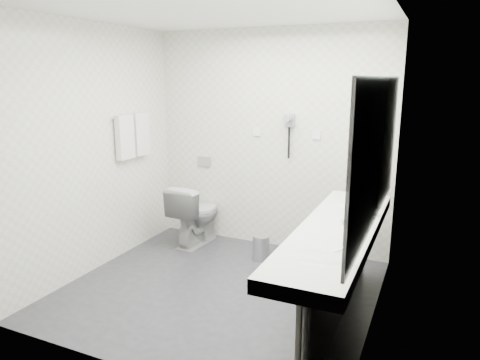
% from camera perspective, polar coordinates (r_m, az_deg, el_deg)
% --- Properties ---
extents(floor, '(2.80, 2.80, 0.00)m').
position_cam_1_polar(floor, '(4.33, -2.71, -13.89)').
color(floor, '#2D2D33').
rests_on(floor, ground).
extents(ceiling, '(2.80, 2.80, 0.00)m').
position_cam_1_polar(ceiling, '(3.89, -3.13, 20.99)').
color(ceiling, white).
rests_on(ceiling, wall_back).
extents(wall_back, '(2.80, 0.00, 2.80)m').
position_cam_1_polar(wall_back, '(5.10, 3.80, 5.03)').
color(wall_back, silver).
rests_on(wall_back, floor).
extents(wall_front, '(2.80, 0.00, 2.80)m').
position_cam_1_polar(wall_front, '(2.86, -14.88, -1.84)').
color(wall_front, silver).
rests_on(wall_front, floor).
extents(wall_left, '(0.00, 2.60, 2.60)m').
position_cam_1_polar(wall_left, '(4.72, -18.23, 3.75)').
color(wall_left, silver).
rests_on(wall_left, floor).
extents(wall_right, '(0.00, 2.60, 2.60)m').
position_cam_1_polar(wall_right, '(3.52, 17.81, 0.76)').
color(wall_right, silver).
rests_on(wall_right, floor).
extents(vanity_counter, '(0.55, 2.20, 0.10)m').
position_cam_1_polar(vanity_counter, '(3.49, 12.39, -6.70)').
color(vanity_counter, white).
rests_on(vanity_counter, floor).
extents(vanity_panel, '(0.03, 2.15, 0.75)m').
position_cam_1_polar(vanity_panel, '(3.65, 12.45, -13.03)').
color(vanity_panel, gray).
rests_on(vanity_panel, floor).
extents(vanity_post_far, '(0.06, 0.06, 0.75)m').
position_cam_1_polar(vanity_post_far, '(4.59, 15.58, -7.64)').
color(vanity_post_far, silver).
rests_on(vanity_post_far, floor).
extents(mirror, '(0.02, 2.20, 1.05)m').
position_cam_1_polar(mirror, '(3.29, 17.37, 3.50)').
color(mirror, '#B2BCC6').
rests_on(mirror, wall_right).
extents(basin_near, '(0.40, 0.31, 0.05)m').
position_cam_1_polar(basin_near, '(2.89, 9.65, -10.13)').
color(basin_near, white).
rests_on(basin_near, vanity_counter).
extents(basin_far, '(0.40, 0.31, 0.05)m').
position_cam_1_polar(basin_far, '(4.09, 14.35, -3.34)').
color(basin_far, white).
rests_on(basin_far, vanity_counter).
extents(faucet_near, '(0.04, 0.04, 0.15)m').
position_cam_1_polar(faucet_near, '(2.82, 13.60, -8.96)').
color(faucet_near, silver).
rests_on(faucet_near, vanity_counter).
extents(faucet_far, '(0.04, 0.04, 0.15)m').
position_cam_1_polar(faucet_far, '(4.04, 17.14, -2.40)').
color(faucet_far, silver).
rests_on(faucet_far, vanity_counter).
extents(soap_bottle_a, '(0.05, 0.05, 0.11)m').
position_cam_1_polar(soap_bottle_a, '(3.40, 14.21, -5.45)').
color(soap_bottle_a, beige).
rests_on(soap_bottle_a, vanity_counter).
extents(soap_bottle_b, '(0.08, 0.08, 0.09)m').
position_cam_1_polar(soap_bottle_b, '(3.54, 13.41, -4.93)').
color(soap_bottle_b, beige).
rests_on(soap_bottle_b, vanity_counter).
extents(glass_left, '(0.08, 0.08, 0.11)m').
position_cam_1_polar(glass_left, '(3.65, 14.66, -4.22)').
color(glass_left, silver).
rests_on(glass_left, vanity_counter).
extents(glass_right, '(0.07, 0.07, 0.10)m').
position_cam_1_polar(glass_right, '(3.81, 17.02, -3.68)').
color(glass_right, silver).
rests_on(glass_right, vanity_counter).
extents(toilet, '(0.46, 0.76, 0.74)m').
position_cam_1_polar(toilet, '(5.32, -5.71, -4.39)').
color(toilet, white).
rests_on(toilet, floor).
extents(flush_plate, '(0.18, 0.02, 0.12)m').
position_cam_1_polar(flush_plate, '(5.49, -4.65, 2.42)').
color(flush_plate, '#B2B5BA').
rests_on(flush_plate, wall_back).
extents(pedal_bin, '(0.24, 0.24, 0.26)m').
position_cam_1_polar(pedal_bin, '(4.93, 2.76, -8.77)').
color(pedal_bin, '#B2B5BA').
rests_on(pedal_bin, floor).
extents(bin_lid, '(0.19, 0.19, 0.02)m').
position_cam_1_polar(bin_lid, '(4.88, 2.78, -7.27)').
color(bin_lid, '#B2B5BA').
rests_on(bin_lid, pedal_bin).
extents(towel_rail, '(0.02, 0.62, 0.02)m').
position_cam_1_polar(towel_rail, '(5.07, -13.85, 8.05)').
color(towel_rail, silver).
rests_on(towel_rail, wall_left).
extents(towel_near, '(0.07, 0.24, 0.48)m').
position_cam_1_polar(towel_near, '(4.98, -14.61, 5.37)').
color(towel_near, white).
rests_on(towel_near, towel_rail).
extents(towel_far, '(0.07, 0.24, 0.48)m').
position_cam_1_polar(towel_far, '(5.20, -12.68, 5.79)').
color(towel_far, white).
rests_on(towel_far, towel_rail).
extents(dryer_cradle, '(0.10, 0.04, 0.14)m').
position_cam_1_polar(dryer_cradle, '(4.96, 6.45, 7.66)').
color(dryer_cradle, gray).
rests_on(dryer_cradle, wall_back).
extents(dryer_barrel, '(0.08, 0.14, 0.08)m').
position_cam_1_polar(dryer_barrel, '(4.89, 6.20, 7.94)').
color(dryer_barrel, gray).
rests_on(dryer_barrel, dryer_cradle).
extents(dryer_cord, '(0.02, 0.02, 0.35)m').
position_cam_1_polar(dryer_cord, '(4.98, 6.32, 4.78)').
color(dryer_cord, black).
rests_on(dryer_cord, dryer_cradle).
extents(switch_plate_a, '(0.09, 0.02, 0.09)m').
position_cam_1_polar(switch_plate_a, '(5.13, 2.19, 6.23)').
color(switch_plate_a, white).
rests_on(switch_plate_a, wall_back).
extents(switch_plate_b, '(0.09, 0.02, 0.09)m').
position_cam_1_polar(switch_plate_b, '(4.91, 9.82, 5.73)').
color(switch_plate_b, white).
rests_on(switch_plate_b, wall_back).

